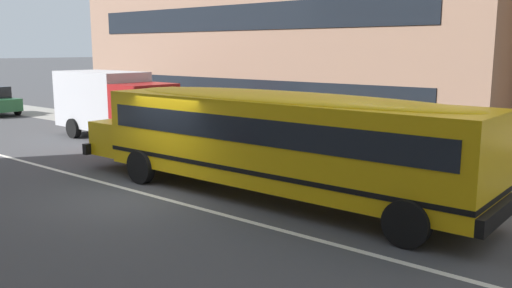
{
  "coord_description": "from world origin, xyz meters",
  "views": [
    {
      "loc": [
        10.97,
        -8.71,
        3.79
      ],
      "look_at": [
        2.91,
        0.95,
        1.56
      ],
      "focal_mm": 37.84,
      "sensor_mm": 36.0,
      "label": 1
    }
  ],
  "objects": [
    {
      "name": "lane_centreline",
      "position": [
        0.0,
        0.0,
        0.0
      ],
      "size": [
        110.0,
        0.16,
        0.01
      ],
      "primitive_type": "cube",
      "color": "silver",
      "rests_on": "ground_plane"
    },
    {
      "name": "box_truck",
      "position": [
        -8.28,
        4.88,
        1.54
      ],
      "size": [
        6.09,
        2.58,
        2.82
      ],
      "rotation": [
        0.0,
        0.0,
        -0.03
      ],
      "color": "maroon",
      "rests_on": "ground_plane"
    },
    {
      "name": "ground_plane",
      "position": [
        0.0,
        0.0,
        0.0
      ],
      "size": [
        400.0,
        400.0,
        0.0
      ],
      "primitive_type": "plane",
      "color": "#424244"
    },
    {
      "name": "school_bus",
      "position": [
        2.61,
        1.9,
        1.63
      ],
      "size": [
        12.29,
        2.91,
        2.74
      ],
      "rotation": [
        0.0,
        0.0,
        3.15
      ],
      "color": "yellow",
      "rests_on": "ground_plane"
    },
    {
      "name": "sidewalk_far",
      "position": [
        0.0,
        7.71,
        0.01
      ],
      "size": [
        120.0,
        3.0,
        0.01
      ],
      "primitive_type": "cube",
      "color": "gray",
      "rests_on": "ground_plane"
    }
  ]
}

